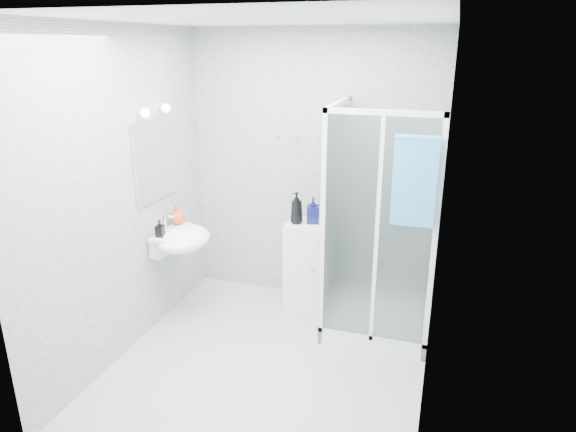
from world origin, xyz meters
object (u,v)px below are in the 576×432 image
(shower_enclosure, at_px, (370,284))
(storage_cabinet, at_px, (306,265))
(hand_towel, at_px, (415,179))
(shampoo_bottle_b, at_px, (313,210))
(soap_dispenser_black, at_px, (160,228))
(wall_basin, at_px, (181,239))
(soap_dispenser_orange, at_px, (177,215))
(shampoo_bottle_a, at_px, (297,208))

(shower_enclosure, distance_m, storage_cabinet, 0.71)
(hand_towel, xyz_separation_m, shampoo_bottle_b, (-0.93, 0.69, -0.54))
(shower_enclosure, height_order, storage_cabinet, shower_enclosure)
(shower_enclosure, xyz_separation_m, shampoo_bottle_b, (-0.60, 0.29, 0.53))
(shampoo_bottle_b, height_order, soap_dispenser_black, shampoo_bottle_b)
(wall_basin, bearing_deg, soap_dispenser_black, -124.35)
(wall_basin, distance_m, shampoo_bottle_b, 1.23)
(shampoo_bottle_b, bearing_deg, wall_basin, -149.96)
(shampoo_bottle_b, relative_size, soap_dispenser_black, 1.64)
(wall_basin, distance_m, soap_dispenser_orange, 0.27)
(shampoo_bottle_a, xyz_separation_m, soap_dispenser_orange, (-1.04, -0.37, -0.06))
(shower_enclosure, bearing_deg, wall_basin, -169.19)
(soap_dispenser_orange, bearing_deg, soap_dispenser_black, -86.74)
(wall_basin, distance_m, soap_dispenser_black, 0.23)
(shower_enclosure, height_order, soap_dispenser_orange, shower_enclosure)
(storage_cabinet, distance_m, soap_dispenser_orange, 1.30)
(hand_towel, height_order, soap_dispenser_black, hand_towel)
(wall_basin, xyz_separation_m, soap_dispenser_orange, (-0.12, 0.18, 0.15))
(hand_towel, relative_size, shampoo_bottle_b, 2.75)
(hand_towel, relative_size, shampoo_bottle_a, 2.26)
(storage_cabinet, bearing_deg, soap_dispenser_orange, -160.00)
(shower_enclosure, xyz_separation_m, shampoo_bottle_a, (-0.74, 0.24, 0.56))
(storage_cabinet, bearing_deg, wall_basin, -149.47)
(storage_cabinet, xyz_separation_m, hand_towel, (0.99, -0.66, 1.09))
(wall_basin, height_order, shampoo_bottle_a, shampoo_bottle_a)
(shampoo_bottle_a, bearing_deg, storage_cabinet, 15.02)
(soap_dispenser_black, bearing_deg, soap_dispenser_orange, 93.26)
(shower_enclosure, bearing_deg, shampoo_bottle_b, 153.97)
(shampoo_bottle_b, bearing_deg, shampoo_bottle_a, -158.84)
(storage_cabinet, height_order, shampoo_bottle_b, shampoo_bottle_b)
(shampoo_bottle_b, bearing_deg, hand_towel, -36.65)
(shampoo_bottle_a, height_order, soap_dispenser_black, shampoo_bottle_a)
(wall_basin, distance_m, hand_towel, 2.12)
(storage_cabinet, height_order, soap_dispenser_black, soap_dispenser_black)
(soap_dispenser_orange, bearing_deg, wall_basin, -55.46)
(shampoo_bottle_a, relative_size, soap_dispenser_orange, 1.69)
(soap_dispenser_black, bearing_deg, shampoo_bottle_b, 33.35)
(hand_towel, height_order, shampoo_bottle_a, hand_towel)
(hand_towel, distance_m, soap_dispenser_orange, 2.20)
(soap_dispenser_orange, bearing_deg, storage_cabinet, 19.54)
(soap_dispenser_orange, relative_size, soap_dispenser_black, 1.18)
(storage_cabinet, relative_size, shampoo_bottle_a, 2.87)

